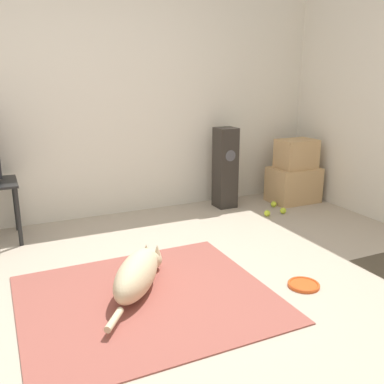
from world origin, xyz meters
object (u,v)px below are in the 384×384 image
cardboard_box_upper (296,154)px  tennis_ball_by_boxes (274,204)px  dog (138,273)px  tennis_ball_loose_on_carpet (267,213)px  frisbee (304,285)px  floor_speaker (225,168)px  tennis_ball_near_speaker (283,211)px  cardboard_box_lower (293,185)px

cardboard_box_upper → tennis_ball_by_boxes: size_ratio=6.54×
dog → tennis_ball_loose_on_carpet: (1.76, 0.99, -0.11)m
frisbee → floor_speaker: (0.43, 1.91, 0.44)m
dog → floor_speaker: (1.52, 1.49, 0.31)m
floor_speaker → tennis_ball_near_speaker: size_ratio=13.60×
tennis_ball_loose_on_carpet → cardboard_box_lower: bearing=29.3°
frisbee → floor_speaker: bearing=77.4°
tennis_ball_by_boxes → tennis_ball_loose_on_carpet: bearing=-136.8°
floor_speaker → tennis_ball_by_boxes: (0.49, -0.27, -0.42)m
dog → cardboard_box_upper: (2.37, 1.32, 0.43)m
cardboard_box_lower → tennis_ball_loose_on_carpet: cardboard_box_lower is taller
frisbee → dog: bearing=159.0°
cardboard_box_lower → floor_speaker: floor_speaker is taller
cardboard_box_lower → tennis_ball_loose_on_carpet: (-0.59, -0.33, -0.17)m
dog → floor_speaker: 2.15m
dog → floor_speaker: bearing=44.4°
cardboard_box_upper → tennis_ball_loose_on_carpet: cardboard_box_upper is taller
tennis_ball_by_boxes → tennis_ball_near_speaker: (-0.05, -0.24, 0.00)m
dog → frisbee: (1.10, -0.42, -0.13)m
floor_speaker → tennis_ball_loose_on_carpet: 0.70m
cardboard_box_lower → cardboard_box_upper: cardboard_box_upper is taller
tennis_ball_loose_on_carpet → cardboard_box_upper: bearing=28.8°
tennis_ball_loose_on_carpet → tennis_ball_by_boxes: bearing=43.2°
cardboard_box_lower → tennis_ball_near_speaker: 0.54m
floor_speaker → tennis_ball_loose_on_carpet: size_ratio=13.60×
tennis_ball_by_boxes → tennis_ball_loose_on_carpet: size_ratio=1.00×
dog → frisbee: dog is taller
cardboard_box_upper → frisbee: bearing=-126.1°
cardboard_box_upper → tennis_ball_by_boxes: 0.65m
floor_speaker → tennis_ball_loose_on_carpet: bearing=-64.9°
dog → tennis_ball_loose_on_carpet: size_ratio=12.67×
cardboard_box_upper → tennis_ball_near_speaker: 0.75m
dog → floor_speaker: floor_speaker is taller
tennis_ball_by_boxes → tennis_ball_near_speaker: 0.25m
tennis_ball_near_speaker → tennis_ball_loose_on_carpet: bearing=179.7°
tennis_ball_by_boxes → tennis_ball_near_speaker: bearing=-101.4°
dog → tennis_ball_near_speaker: size_ratio=12.67×
tennis_ball_near_speaker → dog: bearing=-153.4°
cardboard_box_upper → tennis_ball_loose_on_carpet: bearing=-151.2°
dog → tennis_ball_by_boxes: bearing=31.3°
cardboard_box_lower → tennis_ball_by_boxes: bearing=-164.4°
tennis_ball_by_boxes → tennis_ball_loose_on_carpet: 0.35m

